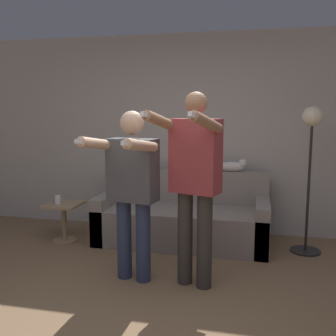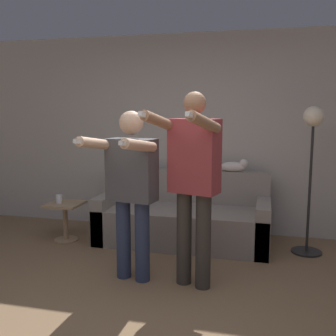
% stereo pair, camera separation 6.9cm
% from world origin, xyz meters
% --- Properties ---
extents(ground_plane, '(16.00, 16.00, 0.00)m').
position_xyz_m(ground_plane, '(0.00, 0.00, 0.00)').
color(ground_plane, '#846647').
extents(wall_back, '(10.00, 0.05, 2.60)m').
position_xyz_m(wall_back, '(0.00, 2.52, 1.30)').
color(wall_back, '#B7B2A8').
rests_on(wall_back, ground_plane).
extents(couch, '(2.06, 0.84, 0.86)m').
position_xyz_m(couch, '(0.00, 1.96, 0.28)').
color(couch, gray).
rests_on(couch, ground_plane).
extents(person_left, '(0.61, 0.74, 1.61)m').
position_xyz_m(person_left, '(-0.25, 0.78, 0.94)').
color(person_left, '#2D3856').
rests_on(person_left, ground_plane).
extents(person_right, '(0.63, 0.76, 1.78)m').
position_xyz_m(person_right, '(0.33, 0.78, 1.03)').
color(person_right, '#38332D').
rests_on(person_right, ground_plane).
extents(cat, '(0.43, 0.13, 0.16)m').
position_xyz_m(cat, '(0.59, 2.27, 0.92)').
color(cat, silver).
rests_on(cat, couch).
extents(floor_lamp, '(0.34, 0.34, 1.66)m').
position_xyz_m(floor_lamp, '(1.45, 1.94, 1.23)').
color(floor_lamp, black).
rests_on(floor_lamp, ground_plane).
extents(side_table, '(0.41, 0.41, 0.48)m').
position_xyz_m(side_table, '(-1.43, 1.67, 0.34)').
color(side_table, '#A38460').
rests_on(side_table, ground_plane).
extents(cup, '(0.07, 0.07, 0.11)m').
position_xyz_m(cup, '(-1.49, 1.63, 0.53)').
color(cup, silver).
rests_on(cup, side_table).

